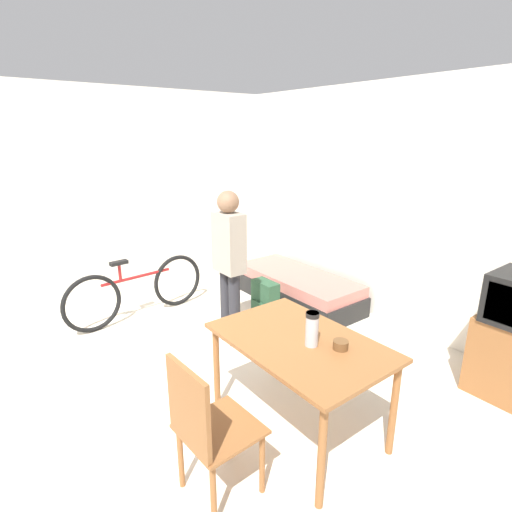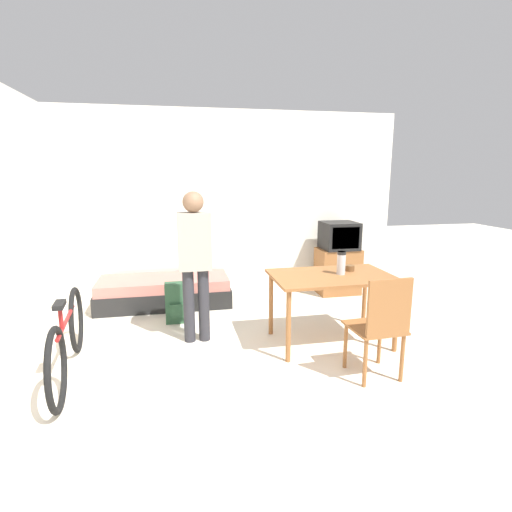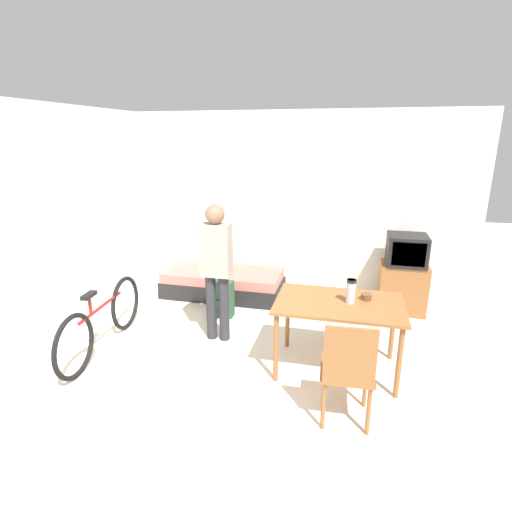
% 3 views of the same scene
% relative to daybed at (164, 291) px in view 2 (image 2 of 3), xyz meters
% --- Properties ---
extents(ground_plane, '(20.00, 20.00, 0.00)m').
position_rel_daybed_xyz_m(ground_plane, '(0.80, -3.04, -0.19)').
color(ground_plane, beige).
extents(wall_back, '(5.57, 0.06, 2.70)m').
position_rel_daybed_xyz_m(wall_back, '(0.80, 0.49, 1.16)').
color(wall_back, silver).
rests_on(wall_back, ground_plane).
extents(daybed, '(1.79, 0.75, 0.39)m').
position_rel_daybed_xyz_m(daybed, '(0.00, 0.00, 0.00)').
color(daybed, black).
rests_on(daybed, ground_plane).
extents(tv, '(0.61, 0.48, 1.09)m').
position_rel_daybed_xyz_m(tv, '(2.58, 0.04, 0.34)').
color(tv, brown).
rests_on(tv, ground_plane).
extents(dining_table, '(1.26, 0.82, 0.75)m').
position_rel_daybed_xyz_m(dining_table, '(1.77, -1.64, 0.48)').
color(dining_table, brown).
rests_on(dining_table, ground_plane).
extents(wooden_chair, '(0.46, 0.46, 0.95)m').
position_rel_daybed_xyz_m(wooden_chair, '(1.89, -2.49, 0.34)').
color(wooden_chair, brown).
rests_on(wooden_chair, ground_plane).
extents(bicycle, '(0.20, 1.76, 0.76)m').
position_rel_daybed_xyz_m(bicycle, '(-0.81, -1.85, 0.15)').
color(bicycle, black).
rests_on(bicycle, ground_plane).
extents(person_standing, '(0.34, 0.22, 1.62)m').
position_rel_daybed_xyz_m(person_standing, '(0.37, -1.31, 0.75)').
color(person_standing, '#28282D').
rests_on(person_standing, ground_plane).
extents(thermos_flask, '(0.09, 0.09, 0.24)m').
position_rel_daybed_xyz_m(thermos_flask, '(1.87, -1.63, 0.70)').
color(thermos_flask, '#B7B7BC').
rests_on(thermos_flask, dining_table).
extents(mate_bowl, '(0.10, 0.10, 0.06)m').
position_rel_daybed_xyz_m(mate_bowl, '(2.03, -1.51, 0.59)').
color(mate_bowl, brown).
rests_on(mate_bowl, dining_table).
extents(backpack, '(0.34, 0.20, 0.50)m').
position_rel_daybed_xyz_m(backpack, '(0.20, -0.70, 0.05)').
color(backpack, '#284C33').
rests_on(backpack, ground_plane).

